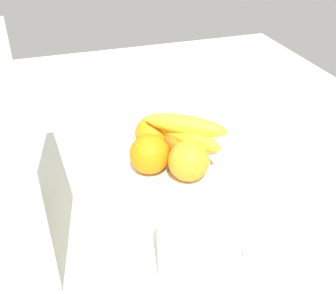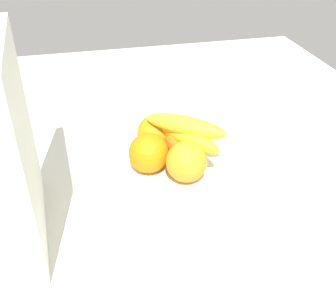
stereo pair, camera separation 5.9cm
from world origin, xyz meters
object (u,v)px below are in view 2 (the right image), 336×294
orange_center (183,140)px  orange_back_left (156,133)px  orange_front_left (149,153)px  fruit_bowl (168,174)px  cutting_board (23,147)px  thermos_tumbler (167,246)px  jar_lid (255,265)px  orange_front_right (186,162)px  banana_bunch (183,140)px

orange_center → orange_back_left: 6.37cm
orange_front_left → fruit_bowl: bearing=-73.2°
orange_center → cutting_board: (-9.24, 29.74, 8.55)cm
cutting_board → thermos_tumbler: size_ratio=2.45×
fruit_bowl → orange_front_left: (-1.29, 4.25, 6.72)cm
orange_back_left → jar_lid: 33.87cm
orange_front_right → fruit_bowl: bearing=20.9°
banana_bunch → cutting_board: (-7.26, 29.16, 7.24)cm
orange_front_left → orange_front_right: size_ratio=1.00×
orange_front_right → orange_center: same height
orange_front_right → jar_lid: 22.32cm
orange_front_left → jar_lid: bearing=-150.7°
orange_front_right → jar_lid: (-19.28, -6.88, -8.92)cm
orange_front_right → banana_bunch: banana_bunch is taller
orange_front_left → banana_bunch: banana_bunch is taller
orange_front_left → jar_lid: (-23.87, -13.38, -8.92)cm
jar_lid → thermos_tumbler: bearing=85.6°
banana_bunch → cutting_board: size_ratio=0.50×
orange_back_left → cutting_board: bearing=118.0°
banana_bunch → jar_lid: (-25.05, -6.03, -10.22)cm
orange_front_right → thermos_tumbler: bearing=156.5°
fruit_bowl → orange_front_left: 8.06cm
cutting_board → jar_lid: (-17.79, -35.20, -17.46)cm
orange_front_right → jar_lid: orange_front_right is taller
orange_center → orange_back_left: size_ratio=1.00×
orange_center → jar_lid: size_ratio=1.11×
orange_front_right → thermos_tumbler: 19.89cm
cutting_board → jar_lid: bearing=-120.5°
orange_back_left → banana_bunch: bearing=-143.1°
orange_back_left → thermos_tumbler: bearing=171.8°
jar_lid → cutting_board: bearing=63.2°
orange_back_left → orange_front_left: bearing=157.7°
orange_center → banana_bunch: size_ratio=0.44×
banana_bunch → fruit_bowl: bearing=88.1°
orange_front_left → orange_back_left: (7.09, -2.91, 0.00)cm
fruit_bowl → jar_lid: fruit_bowl is taller
banana_bunch → cutting_board: bearing=104.0°
cutting_board → jar_lid: 43.13cm
orange_back_left → thermos_tumbler: thermos_tumbler is taller
orange_front_right → orange_front_left: bearing=54.7°
orange_back_left → jar_lid: size_ratio=1.11×
orange_center → thermos_tumbler: 27.60cm
banana_bunch → thermos_tumbler: (-23.91, 8.74, -3.43)cm
orange_back_left → banana_bunch: banana_bunch is taller
orange_center → thermos_tumbler: thermos_tumbler is taller
thermos_tumbler → jar_lid: 16.31cm
cutting_board → orange_front_right: bearing=-90.7°
fruit_bowl → thermos_tumbler: thermos_tumbler is taller
cutting_board → orange_center: bearing=-76.4°
orange_front_right → orange_back_left: (11.68, 3.59, 0.00)cm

